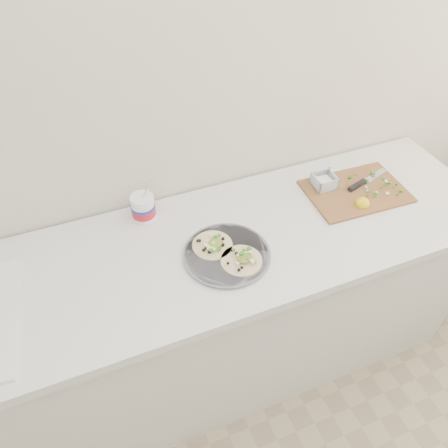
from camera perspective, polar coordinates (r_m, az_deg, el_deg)
name	(u,v)px	position (r m, az deg, el deg)	size (l,w,h in m)	color
counter	(199,317)	(1.96, -3.29, -12.07)	(2.44, 0.66, 0.90)	silver
taco_plate	(227,253)	(1.57, 0.35, -3.76)	(0.32, 0.32, 0.04)	slate
tub	(144,206)	(1.70, -10.45, 2.33)	(0.09, 0.09, 0.21)	white
cutboard	(354,188)	(1.91, 16.60, 4.51)	(0.42, 0.30, 0.07)	brown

